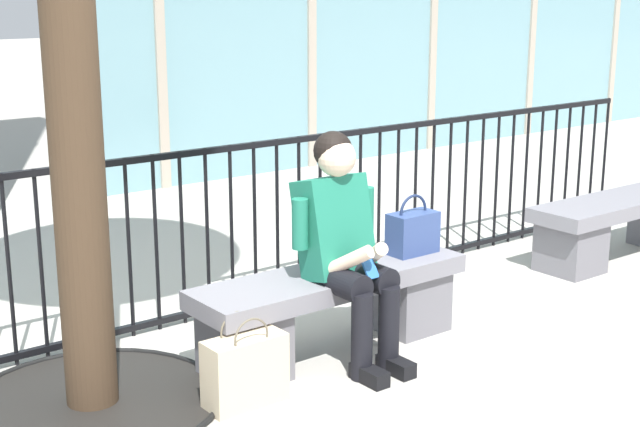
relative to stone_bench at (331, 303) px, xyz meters
name	(u,v)px	position (x,y,z in m)	size (l,w,h in m)	color
ground_plane	(331,350)	(0.00, 0.00, -0.27)	(60.00, 60.00, 0.00)	#B2ADA3
stone_bench	(331,303)	(0.00, 0.00, 0.00)	(1.60, 0.44, 0.45)	slate
seated_person_with_phone	(345,241)	(-0.02, -0.13, 0.38)	(0.52, 0.66, 1.21)	black
handbag_on_bench	(413,232)	(0.58, -0.01, 0.30)	(0.29, 0.16, 0.34)	#33477F
shopping_bag	(245,370)	(-0.73, -0.27, -0.10)	(0.39, 0.17, 0.45)	beige
plaza_railing	(243,226)	(0.00, 0.86, 0.25)	(7.23, 0.04, 1.03)	black
stone_bench_far	(620,221)	(2.75, 0.09, 0.00)	(1.60, 0.44, 0.45)	slate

